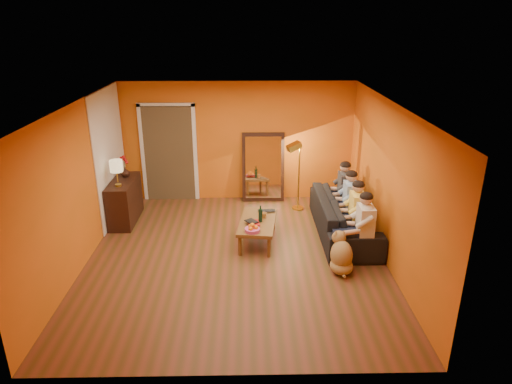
{
  "coord_description": "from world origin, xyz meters",
  "views": [
    {
      "loc": [
        0.2,
        -6.88,
        3.85
      ],
      "look_at": [
        0.35,
        0.5,
        1.0
      ],
      "focal_mm": 32.0,
      "sensor_mm": 36.0,
      "label": 1
    }
  ],
  "objects_px": {
    "dog": "(342,252)",
    "floor_lamp": "(299,177)",
    "table_lamp": "(117,173)",
    "person_far_right": "(345,191)",
    "wine_bottle": "(260,214)",
    "person_mid_right": "(350,202)",
    "person_far_left": "(365,227)",
    "person_mid_left": "(357,214)",
    "mirror_frame": "(263,167)",
    "sideboard": "(125,201)",
    "coffee_table": "(258,231)",
    "tumbler": "(264,215)",
    "laptop": "(267,212)",
    "sofa": "(344,216)",
    "vase": "(125,172)"
  },
  "relations": [
    {
      "from": "dog",
      "to": "vase",
      "type": "relative_size",
      "value": 3.56
    },
    {
      "from": "coffee_table",
      "to": "mirror_frame",
      "type": "bearing_deg",
      "value": 92.39
    },
    {
      "from": "sofa",
      "to": "wine_bottle",
      "type": "relative_size",
      "value": 7.85
    },
    {
      "from": "dog",
      "to": "laptop",
      "type": "bearing_deg",
      "value": 126.0
    },
    {
      "from": "floor_lamp",
      "to": "person_mid_right",
      "type": "bearing_deg",
      "value": -71.29
    },
    {
      "from": "coffee_table",
      "to": "person_mid_right",
      "type": "xyz_separation_m",
      "value": [
        1.75,
        0.39,
        0.4
      ]
    },
    {
      "from": "sideboard",
      "to": "person_far_left",
      "type": "height_order",
      "value": "person_far_left"
    },
    {
      "from": "sofa",
      "to": "person_mid_right",
      "type": "distance_m",
      "value": 0.3
    },
    {
      "from": "mirror_frame",
      "to": "sofa",
      "type": "relative_size",
      "value": 0.62
    },
    {
      "from": "dog",
      "to": "floor_lamp",
      "type": "bearing_deg",
      "value": 96.56
    },
    {
      "from": "person_mid_left",
      "to": "mirror_frame",
      "type": "bearing_deg",
      "value": 125.6
    },
    {
      "from": "floor_lamp",
      "to": "person_far_left",
      "type": "height_order",
      "value": "floor_lamp"
    },
    {
      "from": "sideboard",
      "to": "tumbler",
      "type": "xyz_separation_m",
      "value": [
        2.74,
        -0.85,
        0.04
      ]
    },
    {
      "from": "wine_bottle",
      "to": "tumbler",
      "type": "relative_size",
      "value": 3.01
    },
    {
      "from": "wine_bottle",
      "to": "sofa",
      "type": "bearing_deg",
      "value": 12.39
    },
    {
      "from": "mirror_frame",
      "to": "sideboard",
      "type": "xyz_separation_m",
      "value": [
        -2.79,
        -1.08,
        -0.34
      ]
    },
    {
      "from": "table_lamp",
      "to": "coffee_table",
      "type": "bearing_deg",
      "value": -14.38
    },
    {
      "from": "floor_lamp",
      "to": "wine_bottle",
      "type": "xyz_separation_m",
      "value": [
        -0.84,
        -1.54,
        -0.14
      ]
    },
    {
      "from": "coffee_table",
      "to": "tumbler",
      "type": "bearing_deg",
      "value": 52.12
    },
    {
      "from": "sideboard",
      "to": "floor_lamp",
      "type": "distance_m",
      "value": 3.56
    },
    {
      "from": "table_lamp",
      "to": "sofa",
      "type": "xyz_separation_m",
      "value": [
        4.24,
        -0.38,
        -0.75
      ]
    },
    {
      "from": "person_far_right",
      "to": "laptop",
      "type": "relative_size",
      "value": 3.73
    },
    {
      "from": "mirror_frame",
      "to": "person_mid_left",
      "type": "distance_m",
      "value": 2.72
    },
    {
      "from": "sideboard",
      "to": "laptop",
      "type": "xyz_separation_m",
      "value": [
        2.8,
        -0.62,
        0.01
      ]
    },
    {
      "from": "person_mid_right",
      "to": "person_far_left",
      "type": "bearing_deg",
      "value": -90.0
    },
    {
      "from": "mirror_frame",
      "to": "person_mid_right",
      "type": "relative_size",
      "value": 1.25
    },
    {
      "from": "person_far_right",
      "to": "wine_bottle",
      "type": "relative_size",
      "value": 3.94
    },
    {
      "from": "person_mid_right",
      "to": "person_far_right",
      "type": "distance_m",
      "value": 0.55
    },
    {
      "from": "person_mid_right",
      "to": "wine_bottle",
      "type": "distance_m",
      "value": 1.76
    },
    {
      "from": "laptop",
      "to": "dog",
      "type": "bearing_deg",
      "value": -55.23
    },
    {
      "from": "sofa",
      "to": "wine_bottle",
      "type": "xyz_separation_m",
      "value": [
        -1.57,
        -0.34,
        0.22
      ]
    },
    {
      "from": "wine_bottle",
      "to": "laptop",
      "type": "relative_size",
      "value": 0.95
    },
    {
      "from": "person_mid_right",
      "to": "mirror_frame",
      "type": "bearing_deg",
      "value": 133.64
    },
    {
      "from": "mirror_frame",
      "to": "person_far_right",
      "type": "height_order",
      "value": "mirror_frame"
    },
    {
      "from": "mirror_frame",
      "to": "sofa",
      "type": "bearing_deg",
      "value": -50.46
    },
    {
      "from": "person_mid_left",
      "to": "person_far_right",
      "type": "relative_size",
      "value": 1.0
    },
    {
      "from": "table_lamp",
      "to": "floor_lamp",
      "type": "height_order",
      "value": "floor_lamp"
    },
    {
      "from": "table_lamp",
      "to": "person_mid_left",
      "type": "distance_m",
      "value": 4.47
    },
    {
      "from": "sideboard",
      "to": "sofa",
      "type": "bearing_deg",
      "value": -9.07
    },
    {
      "from": "person_far_left",
      "to": "wine_bottle",
      "type": "relative_size",
      "value": 3.94
    },
    {
      "from": "floor_lamp",
      "to": "dog",
      "type": "height_order",
      "value": "floor_lamp"
    },
    {
      "from": "person_mid_right",
      "to": "person_mid_left",
      "type": "bearing_deg",
      "value": -90.0
    },
    {
      "from": "person_far_right",
      "to": "wine_bottle",
      "type": "xyz_separation_m",
      "value": [
        -1.7,
        -0.99,
        -0.03
      ]
    },
    {
      "from": "floor_lamp",
      "to": "tumbler",
      "type": "height_order",
      "value": "floor_lamp"
    },
    {
      "from": "person_far_right",
      "to": "person_mid_left",
      "type": "bearing_deg",
      "value": -90.0
    },
    {
      "from": "floor_lamp",
      "to": "wine_bottle",
      "type": "bearing_deg",
      "value": -138.13
    },
    {
      "from": "coffee_table",
      "to": "person_far_right",
      "type": "bearing_deg",
      "value": 35.49
    },
    {
      "from": "sofa",
      "to": "floor_lamp",
      "type": "distance_m",
      "value": 1.44
    },
    {
      "from": "dog",
      "to": "person_mid_right",
      "type": "height_order",
      "value": "person_mid_right"
    },
    {
      "from": "dog",
      "to": "person_mid_left",
      "type": "relative_size",
      "value": 0.56
    }
  ]
}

